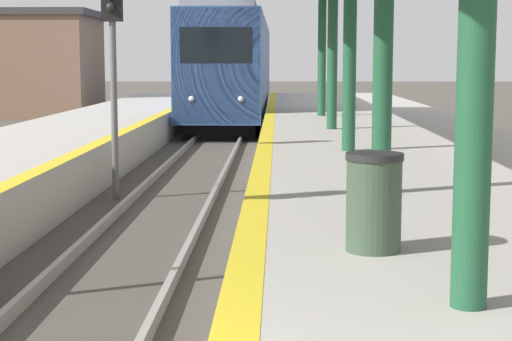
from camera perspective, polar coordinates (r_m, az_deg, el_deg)
train at (r=37.83m, az=-1.39°, el=6.92°), size 2.74×23.66×4.40m
signal_mid at (r=15.69m, az=-9.54°, el=8.59°), size 0.36×0.31×4.12m
trash_bin at (r=7.35m, az=7.86°, el=-2.09°), size 0.49×0.49×0.84m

